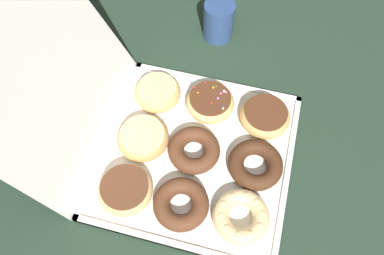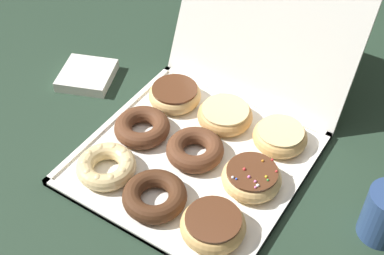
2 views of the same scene
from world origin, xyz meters
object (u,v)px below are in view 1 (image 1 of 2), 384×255
cruller_donut_0 (241,216)px  chocolate_cake_ring_donut_1 (255,166)px  chocolate_cake_ring_donut_3 (179,203)px  coffee_mug (219,19)px  chocolate_cake_ring_donut_4 (194,150)px  sprinkle_donut_5 (209,102)px  donut_box (196,155)px  chocolate_frosted_donut_6 (125,189)px  chocolate_frosted_donut_2 (265,116)px  glazed_ring_donut_8 (157,92)px  glazed_ring_donut_7 (143,138)px

cruller_donut_0 → chocolate_cake_ring_donut_1: bearing=-4.0°
chocolate_cake_ring_donut_1 → chocolate_cake_ring_donut_3: same height
chocolate_cake_ring_donut_3 → coffee_mug: coffee_mug is taller
chocolate_cake_ring_donut_4 → sprinkle_donut_5: 0.13m
donut_box → coffee_mug: coffee_mug is taller
donut_box → chocolate_cake_ring_donut_4: size_ratio=3.62×
chocolate_cake_ring_donut_1 → coffee_mug: coffee_mug is taller
sprinkle_donut_5 → cruller_donut_0: bearing=-153.0°
chocolate_cake_ring_donut_3 → chocolate_cake_ring_donut_4: bearing=0.4°
cruller_donut_0 → chocolate_cake_ring_donut_4: size_ratio=1.01×
chocolate_cake_ring_donut_1 → chocolate_frosted_donut_6: 0.28m
chocolate_frosted_donut_2 → chocolate_cake_ring_donut_3: 0.28m
chocolate_frosted_donut_6 → coffee_mug: 0.50m
cruller_donut_0 → chocolate_frosted_donut_2: chocolate_frosted_donut_2 is taller
chocolate_frosted_donut_2 → sprinkle_donut_5: 0.13m
chocolate_frosted_donut_2 → glazed_ring_donut_8: chocolate_frosted_donut_2 is taller
chocolate_frosted_donut_2 → chocolate_cake_ring_donut_3: (-0.25, 0.13, -0.00)m
glazed_ring_donut_8 → coffee_mug: coffee_mug is taller
chocolate_cake_ring_donut_4 → coffee_mug: bearing=4.6°
chocolate_cake_ring_donut_1 → glazed_ring_donut_8: 0.29m
donut_box → glazed_ring_donut_8: size_ratio=3.75×
chocolate_cake_ring_donut_3 → coffee_mug: 0.49m
chocolate_frosted_donut_2 → coffee_mug: (0.24, 0.16, 0.02)m
chocolate_cake_ring_donut_1 → sprinkle_donut_5: size_ratio=1.05×
chocolate_cake_ring_donut_1 → chocolate_frosted_donut_2: 0.13m
donut_box → glazed_ring_donut_7: glazed_ring_donut_7 is taller
chocolate_cake_ring_donut_1 → chocolate_cake_ring_donut_3: size_ratio=1.03×
glazed_ring_donut_7 → chocolate_frosted_donut_6: bearing=-178.5°
chocolate_cake_ring_donut_4 → coffee_mug: (0.37, 0.03, 0.03)m
donut_box → chocolate_frosted_donut_6: bearing=136.2°
chocolate_frosted_donut_6 → glazed_ring_donut_7: chocolate_frosted_donut_6 is taller
chocolate_cake_ring_donut_3 → sprinkle_donut_5: bearing=-0.2°
donut_box → chocolate_cake_ring_donut_1: bearing=-91.6°
chocolate_cake_ring_donut_3 → sprinkle_donut_5: size_ratio=1.02×
cruller_donut_0 → glazed_ring_donut_8: glazed_ring_donut_8 is taller
chocolate_cake_ring_donut_3 → chocolate_frosted_donut_6: bearing=89.9°
chocolate_cake_ring_donut_3 → chocolate_frosted_donut_6: (0.00, 0.11, 0.00)m
glazed_ring_donut_8 → sprinkle_donut_5: bearing=-88.5°
glazed_ring_donut_7 → coffee_mug: (0.37, -0.09, 0.02)m
cruller_donut_0 → coffee_mug: 0.51m
chocolate_cake_ring_donut_1 → glazed_ring_donut_8: (0.13, 0.26, 0.00)m
chocolate_frosted_donut_2 → sprinkle_donut_5: sprinkle_donut_5 is taller
chocolate_cake_ring_donut_1 → coffee_mug: 0.41m
donut_box → cruller_donut_0: size_ratio=3.60×
chocolate_cake_ring_donut_3 → chocolate_cake_ring_donut_4: size_ratio=1.00×
chocolate_cake_ring_donut_1 → chocolate_cake_ring_donut_3: (-0.12, 0.13, 0.00)m
cruller_donut_0 → glazed_ring_donut_8: bearing=45.7°
chocolate_cake_ring_donut_1 → coffee_mug: size_ratio=1.14×
chocolate_frosted_donut_6 → glazed_ring_donut_7: (0.12, 0.00, -0.00)m
sprinkle_donut_5 → glazed_ring_donut_7: (-0.13, 0.12, -0.00)m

